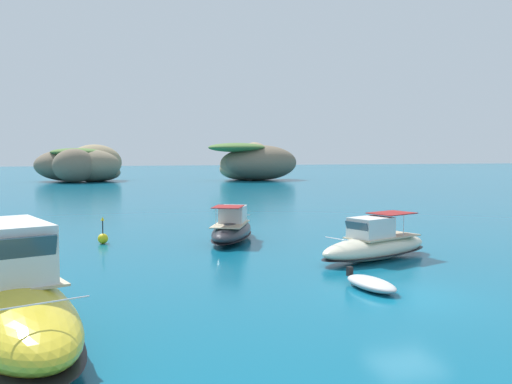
% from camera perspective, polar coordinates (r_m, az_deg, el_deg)
% --- Properties ---
extents(ground_plane, '(400.00, 400.00, 0.00)m').
position_cam_1_polar(ground_plane, '(20.26, 15.26, -10.32)').
color(ground_plane, '#0C5B7A').
extents(islet_large, '(17.86, 14.33, 6.93)m').
position_cam_1_polar(islet_large, '(101.14, -0.29, 3.07)').
color(islet_large, '#84755B').
rests_on(islet_large, ground).
extents(islet_small, '(16.13, 15.73, 6.46)m').
position_cam_1_polar(islet_small, '(100.93, -17.41, 2.72)').
color(islet_small, '#84755B').
rests_on(islet_small, ground).
extents(motorboat_charcoal, '(4.48, 6.85, 2.08)m').
position_cam_1_polar(motorboat_charcoal, '(31.33, -2.49, -3.86)').
color(motorboat_charcoal, '#2D2D33').
rests_on(motorboat_charcoal, ground).
extents(motorboat_cream, '(7.04, 4.36, 2.12)m').
position_cam_1_polar(motorboat_cream, '(26.48, 12.19, -5.38)').
color(motorboat_cream, beige).
rests_on(motorboat_cream, ground).
extents(dinghy_tender, '(1.45, 2.86, 0.58)m').
position_cam_1_polar(dinghy_tender, '(20.82, 11.78, -9.23)').
color(dinghy_tender, '#B2B2B2').
rests_on(dinghy_tender, ground).
extents(channel_buoy, '(0.56, 0.56, 1.48)m').
position_cam_1_polar(channel_buoy, '(31.51, -15.52, -4.56)').
color(channel_buoy, yellow).
rests_on(channel_buoy, ground).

